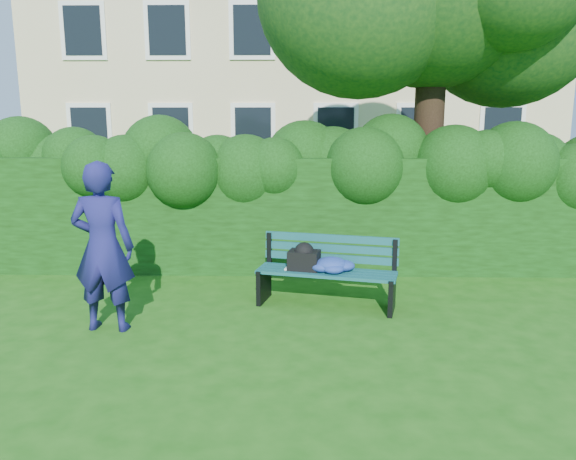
{
  "coord_description": "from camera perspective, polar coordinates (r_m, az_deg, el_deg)",
  "views": [
    {
      "loc": [
        0.14,
        -6.61,
        2.41
      ],
      "look_at": [
        0.0,
        0.6,
        0.95
      ],
      "focal_mm": 35.0,
      "sensor_mm": 36.0,
      "label": 1
    }
  ],
  "objects": [
    {
      "name": "ground",
      "position": [
        7.03,
        -0.1,
        -8.59
      ],
      "size": [
        80.0,
        80.0,
        0.0
      ],
      "primitive_type": "plane",
      "color": "#1B5410",
      "rests_on": "ground"
    },
    {
      "name": "man_reading",
      "position": [
        6.64,
        -18.3,
        -1.65
      ],
      "size": [
        0.73,
        0.5,
        1.94
      ],
      "primitive_type": "imported",
      "rotation": [
        0.0,
        0.0,
        3.09
      ],
      "color": "navy",
      "rests_on": "ground"
    },
    {
      "name": "hedge",
      "position": [
        8.93,
        0.2,
        1.72
      ],
      "size": [
        10.0,
        1.0,
        1.8
      ],
      "color": "black",
      "rests_on": "ground"
    },
    {
      "name": "apartment_building",
      "position": [
        20.9,
        0.77,
        21.33
      ],
      "size": [
        16.0,
        8.08,
        12.0
      ],
      "color": "#C9BA87",
      "rests_on": "ground"
    },
    {
      "name": "park_bench",
      "position": [
        7.25,
        3.66,
        -3.83
      ],
      "size": [
        1.85,
        0.96,
        0.89
      ],
      "rotation": [
        0.0,
        0.0,
        -0.24
      ],
      "color": "#0E4147",
      "rests_on": "ground"
    }
  ]
}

